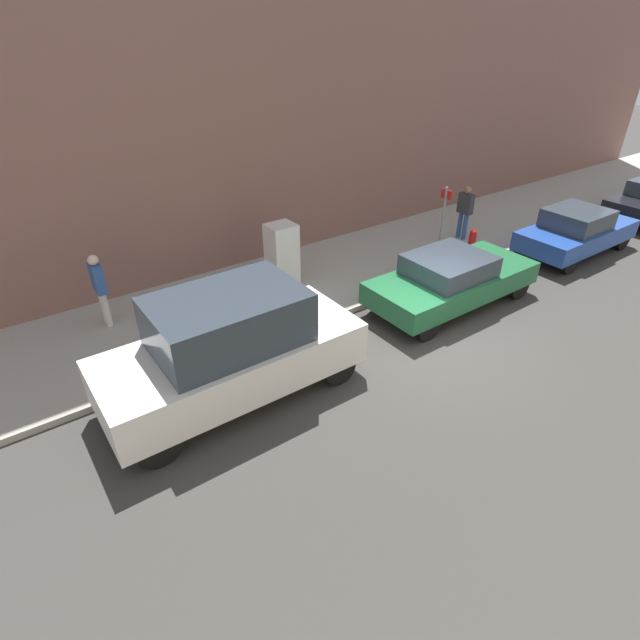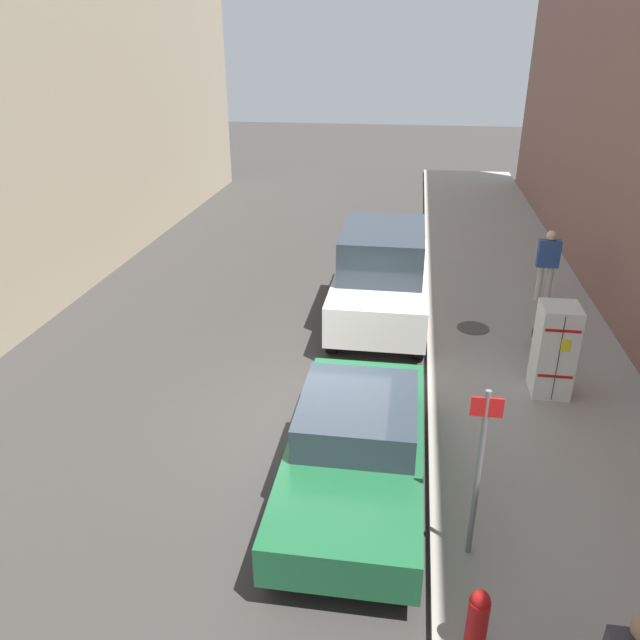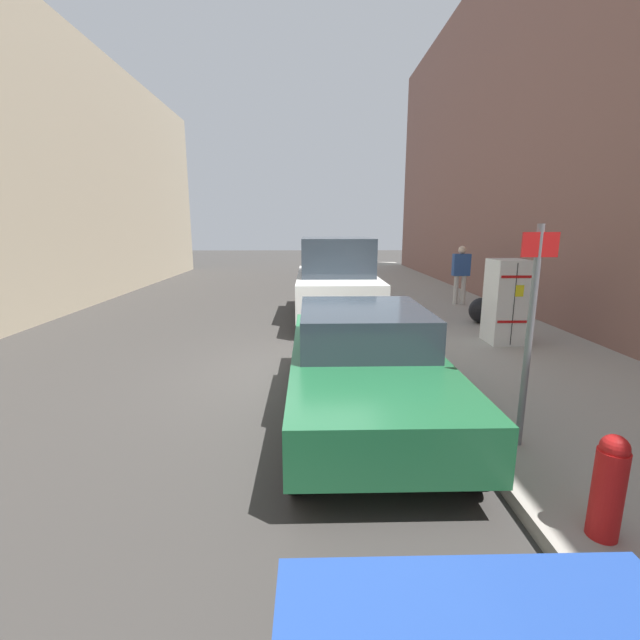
# 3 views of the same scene
# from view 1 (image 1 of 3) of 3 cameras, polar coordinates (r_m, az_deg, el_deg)

# --- Properties ---
(ground_plane) EXTENTS (80.00, 80.00, 0.00)m
(ground_plane) POSITION_cam_1_polar(r_m,az_deg,el_deg) (11.73, 12.50, -2.05)
(ground_plane) COLOR #383533
(sidewalk_slab) EXTENTS (3.99, 44.00, 0.14)m
(sidewalk_slab) POSITION_cam_1_polar(r_m,az_deg,el_deg) (14.18, 1.04, 5.25)
(sidewalk_slab) COLOR #9E998E
(sidewalk_slab) RESTS_ON ground
(building_facade_near) EXTENTS (1.78, 39.60, 10.76)m
(building_facade_near) POSITION_cam_1_polar(r_m,az_deg,el_deg) (15.18, -6.09, 27.68)
(building_facade_near) COLOR #7F564C
(building_facade_near) RESTS_ON ground
(discarded_refrigerator) EXTENTS (0.65, 0.72, 1.67)m
(discarded_refrigerator) POSITION_cam_1_polar(r_m,az_deg,el_deg) (13.19, -4.36, 7.41)
(discarded_refrigerator) COLOR white
(discarded_refrigerator) RESTS_ON sidewalk_slab
(manhole_cover) EXTENTS (0.70, 0.70, 0.02)m
(manhole_cover) POSITION_cam_1_polar(r_m,az_deg,el_deg) (11.68, -11.79, -1.23)
(manhole_cover) COLOR #47443F
(manhole_cover) RESTS_ON sidewalk_slab
(street_sign_post) EXTENTS (0.36, 0.07, 2.32)m
(street_sign_post) POSITION_cam_1_polar(r_m,az_deg,el_deg) (14.35, 13.79, 10.66)
(street_sign_post) COLOR slate
(street_sign_post) RESTS_ON sidewalk_slab
(fire_hydrant) EXTENTS (0.22, 0.22, 0.83)m
(fire_hydrant) POSITION_cam_1_polar(r_m,az_deg,el_deg) (15.67, 16.96, 8.46)
(fire_hydrant) COLOR red
(fire_hydrant) RESTS_ON sidewalk_slab
(trash_bag) EXTENTS (0.63, 0.63, 0.63)m
(trash_bag) POSITION_cam_1_polar(r_m,az_deg,el_deg) (12.91, -11.58, 3.70)
(trash_bag) COLOR black
(trash_bag) RESTS_ON sidewalk_slab
(pedestrian_walking_far) EXTENTS (0.49, 0.23, 1.69)m
(pedestrian_walking_far) POSITION_cam_1_polar(r_m,az_deg,el_deg) (16.78, 16.23, 12.10)
(pedestrian_walking_far) COLOR #2D5193
(pedestrian_walking_far) RESTS_ON sidewalk_slab
(pedestrian_standing_near) EXTENTS (0.50, 0.23, 1.75)m
(pedestrian_standing_near) POSITION_cam_1_polar(r_m,az_deg,el_deg) (12.26, -23.91, 3.68)
(pedestrian_standing_near) COLOR beige
(pedestrian_standing_near) RESTS_ON sidewalk_slab
(parked_van_white) EXTENTS (2.03, 4.91, 2.17)m
(parked_van_white) POSITION_cam_1_polar(r_m,az_deg,el_deg) (9.38, -10.13, -3.13)
(parked_van_white) COLOR silver
(parked_van_white) RESTS_ON ground
(parked_sedan_green) EXTENTS (1.86, 4.53, 1.39)m
(parked_sedan_green) POSITION_cam_1_polar(r_m,az_deg,el_deg) (12.88, 14.78, 4.55)
(parked_sedan_green) COLOR #1E6038
(parked_sedan_green) RESTS_ON ground
(parked_hatchback_blue) EXTENTS (1.73, 4.10, 1.43)m
(parked_hatchback_blue) POSITION_cam_1_polar(r_m,az_deg,el_deg) (17.31, 27.24, 9.03)
(parked_hatchback_blue) COLOR #23479E
(parked_hatchback_blue) RESTS_ON ground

